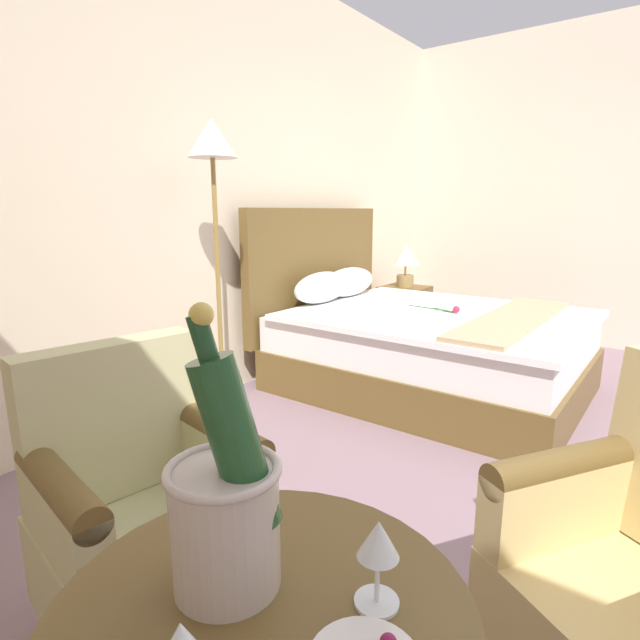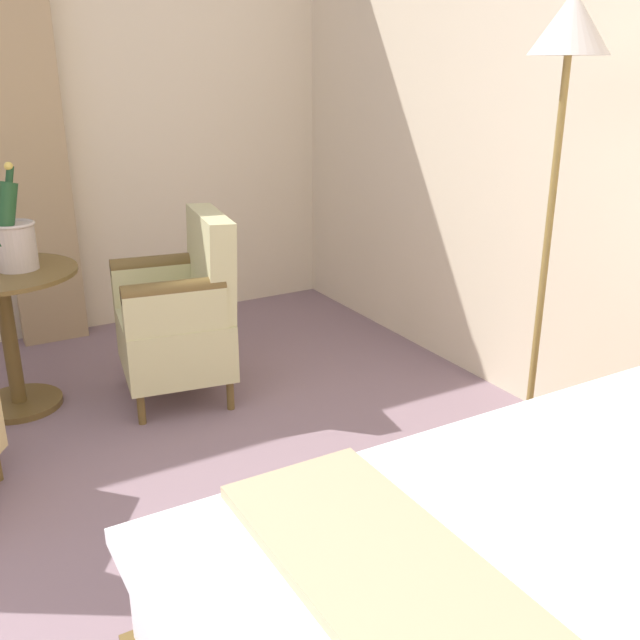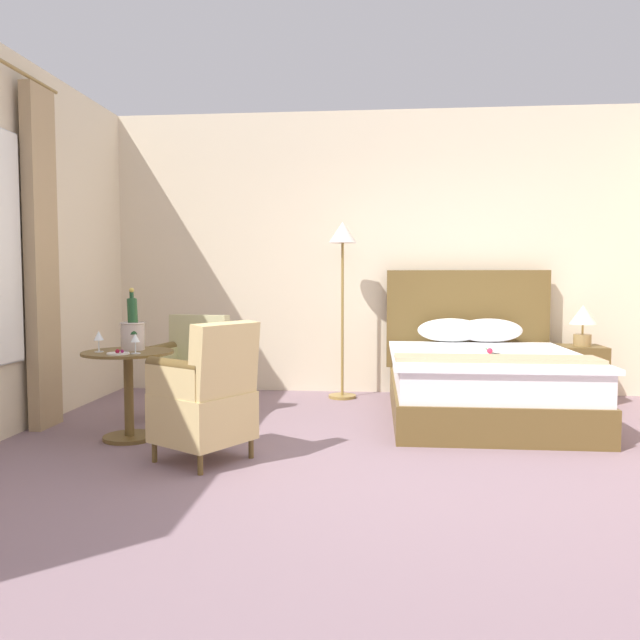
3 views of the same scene
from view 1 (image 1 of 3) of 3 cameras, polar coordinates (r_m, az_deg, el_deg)
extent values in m
cube|color=beige|center=(3.62, -11.17, 15.41)|extent=(5.92, 0.12, 2.97)
cube|color=brown|center=(3.75, 12.47, -5.52)|extent=(1.57, 2.01, 0.29)
cube|color=white|center=(3.68, 12.67, -1.51)|extent=(1.52, 1.95, 0.25)
cube|color=white|center=(3.62, 13.64, 0.54)|extent=(1.60, 1.89, 0.04)
cube|color=tan|center=(3.46, 21.17, 0.09)|extent=(1.57, 0.36, 0.03)
cube|color=brown|center=(4.14, -0.43, 5.67)|extent=(1.65, 0.08, 1.01)
ellipsoid|color=white|center=(3.88, 0.25, 3.75)|extent=(0.67, 0.26, 0.25)
ellipsoid|color=white|center=(4.19, 3.33, 4.36)|extent=(0.66, 0.23, 0.25)
cylinder|color=#2D6628|center=(3.69, 12.65, 1.29)|extent=(0.04, 0.38, 0.01)
sphere|color=#DB2342|center=(3.60, 15.31, 1.18)|extent=(0.05, 0.05, 0.05)
ellipsoid|color=#33702D|center=(3.67, 13.14, 1.32)|extent=(0.04, 0.05, 0.01)
cube|color=white|center=(3.67, 14.54, 1.19)|extent=(0.11, 0.13, 0.00)
cube|color=brown|center=(4.98, 9.55, 0.60)|extent=(0.40, 0.42, 0.56)
sphere|color=olive|center=(5.15, 10.70, 2.33)|extent=(0.02, 0.02, 0.02)
cylinder|color=#987A48|center=(4.92, 9.69, 4.45)|extent=(0.17, 0.17, 0.11)
cylinder|color=tan|center=(4.91, 9.74, 5.68)|extent=(0.02, 0.02, 0.10)
cone|color=#EFE5C6|center=(4.90, 9.80, 7.33)|extent=(0.26, 0.26, 0.19)
cylinder|color=olive|center=(3.27, -10.92, -10.66)|extent=(0.28, 0.28, 0.03)
cylinder|color=olive|center=(3.05, -11.51, 3.10)|extent=(0.03, 0.03, 1.54)
cone|color=silver|center=(3.04, -12.26, 19.65)|extent=(0.28, 0.28, 0.21)
cylinder|color=brown|center=(0.91, -6.58, -30.33)|extent=(0.68, 0.68, 0.02)
cylinder|color=#BEAFA6|center=(0.89, -10.74, -22.26)|extent=(0.18, 0.18, 0.21)
torus|color=#BEAFA6|center=(0.84, -11.03, -16.45)|extent=(0.19, 0.19, 0.02)
cylinder|color=white|center=(0.85, -10.97, -17.63)|extent=(0.16, 0.16, 0.03)
cylinder|color=#1E4723|center=(0.81, -9.66, -13.70)|extent=(0.11, 0.14, 0.30)
cylinder|color=#193D1E|center=(0.77, -13.29, -1.88)|extent=(0.04, 0.05, 0.08)
sphere|color=gold|center=(0.76, -13.42, 0.59)|extent=(0.04, 0.04, 0.04)
cylinder|color=white|center=(0.91, 6.49, -29.35)|extent=(0.07, 0.07, 0.01)
cylinder|color=white|center=(0.88, 6.56, -27.27)|extent=(0.01, 0.01, 0.08)
cone|color=white|center=(0.84, 6.69, -23.58)|extent=(0.07, 0.07, 0.06)
cylinder|color=brown|center=(1.79, -6.65, -30.04)|extent=(0.04, 0.04, 0.15)
cylinder|color=brown|center=(1.93, -28.41, -27.93)|extent=(0.04, 0.04, 0.15)
cylinder|color=brown|center=(2.06, -14.34, -23.82)|extent=(0.04, 0.04, 0.15)
cube|color=#C7C38B|center=(1.71, -18.58, -24.06)|extent=(0.63, 0.58, 0.27)
cube|color=#C7C38B|center=(1.69, -22.43, -10.25)|extent=(0.55, 0.22, 0.48)
cube|color=#C7C38B|center=(1.50, -27.28, -19.70)|extent=(0.16, 0.46, 0.19)
cylinder|color=brown|center=(1.45, -27.66, -16.48)|extent=(0.16, 0.46, 0.09)
cube|color=#C7C38B|center=(1.66, -11.41, -15.26)|extent=(0.16, 0.46, 0.19)
cylinder|color=brown|center=(1.62, -11.56, -12.27)|extent=(0.16, 0.46, 0.09)
cylinder|color=brown|center=(1.93, 29.97, -28.47)|extent=(0.04, 0.04, 0.13)
cube|color=#D8BD7D|center=(1.49, 26.20, -18.02)|extent=(0.46, 0.33, 0.20)
cylinder|color=brown|center=(1.44, 26.59, -14.53)|extent=(0.46, 0.33, 0.09)
camera|label=2|loc=(3.87, 35.07, 14.20)|focal=40.00mm
camera|label=3|loc=(4.67, 96.37, -2.14)|focal=35.00mm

